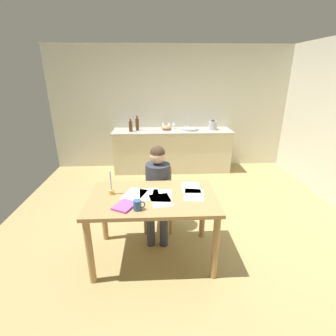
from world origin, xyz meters
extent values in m
cube|color=tan|center=(0.00, 0.00, -0.02)|extent=(5.20, 5.20, 0.04)
cube|color=beige|center=(0.00, 2.60, 1.30)|extent=(5.20, 0.12, 2.60)
cube|color=beige|center=(0.00, 2.24, 0.43)|extent=(2.48, 0.60, 0.86)
cube|color=#B7B2A8|center=(0.00, 2.24, 0.88)|extent=(2.52, 0.64, 0.04)
cube|color=tan|center=(-0.39, -0.59, 0.77)|extent=(1.38, 0.84, 0.04)
cylinder|color=tan|center=(-1.02, -0.95, 0.38)|extent=(0.07, 0.07, 0.75)
cylinder|color=tan|center=(0.24, -0.95, 0.38)|extent=(0.07, 0.07, 0.75)
cylinder|color=tan|center=(-1.02, -0.23, 0.38)|extent=(0.07, 0.07, 0.75)
cylinder|color=tan|center=(0.24, -0.23, 0.38)|extent=(0.07, 0.07, 0.75)
cube|color=tan|center=(-0.33, 0.01, 0.44)|extent=(0.42, 0.42, 0.04)
cube|color=tan|center=(-0.32, 0.20, 0.65)|extent=(0.36, 0.05, 0.40)
cylinder|color=tan|center=(-0.51, -0.15, 0.22)|extent=(0.04, 0.04, 0.43)
cylinder|color=tan|center=(-0.17, -0.16, 0.22)|extent=(0.04, 0.04, 0.43)
cylinder|color=tan|center=(-0.49, 0.19, 0.22)|extent=(0.04, 0.04, 0.43)
cylinder|color=tan|center=(-0.15, 0.18, 0.22)|extent=(0.04, 0.04, 0.43)
cylinder|color=#333842|center=(-0.33, -0.01, 0.70)|extent=(0.34, 0.34, 0.50)
sphere|color=#D8AD8C|center=(-0.33, -0.01, 1.06)|extent=(0.20, 0.20, 0.20)
sphere|color=#473323|center=(-0.33, -0.01, 1.10)|extent=(0.19, 0.19, 0.19)
cylinder|color=#383847|center=(-0.42, -0.19, 0.45)|extent=(0.15, 0.39, 0.13)
cylinder|color=#383847|center=(-0.43, -0.38, 0.23)|extent=(0.10, 0.10, 0.45)
cylinder|color=#383847|center=(-0.26, -0.20, 0.45)|extent=(0.15, 0.39, 0.13)
cylinder|color=#383847|center=(-0.27, -0.39, 0.23)|extent=(0.10, 0.10, 0.45)
cylinder|color=#33598C|center=(-0.54, -0.86, 0.84)|extent=(0.08, 0.08, 0.10)
torus|color=#33598C|center=(-0.49, -0.86, 0.85)|extent=(0.07, 0.01, 0.07)
cylinder|color=gold|center=(-0.84, -0.51, 0.82)|extent=(0.06, 0.06, 0.05)
cylinder|color=white|center=(-0.84, -0.51, 0.95)|extent=(0.02, 0.02, 0.23)
cube|color=#B350A4|center=(-0.67, -0.80, 0.80)|extent=(0.26, 0.28, 0.02)
cube|color=white|center=(-0.31, -0.68, 0.79)|extent=(0.26, 0.33, 0.00)
cube|color=white|center=(0.05, -0.38, 0.79)|extent=(0.23, 0.31, 0.00)
cube|color=white|center=(0.06, -0.57, 0.79)|extent=(0.26, 0.33, 0.00)
cube|color=white|center=(-0.43, -0.53, 0.79)|extent=(0.23, 0.31, 0.00)
cube|color=white|center=(-0.59, -0.53, 0.79)|extent=(0.30, 0.35, 0.00)
cube|color=white|center=(-0.29, -0.57, 0.79)|extent=(0.24, 0.32, 0.00)
cylinder|color=#B2B7BC|center=(0.37, 2.24, 0.92)|extent=(0.36, 0.36, 0.04)
cylinder|color=silver|center=(0.37, 2.40, 1.02)|extent=(0.02, 0.02, 0.24)
cylinder|color=#593319|center=(-0.87, 2.15, 1.00)|extent=(0.08, 0.08, 0.21)
cylinder|color=#593319|center=(-0.87, 2.15, 1.13)|extent=(0.03, 0.03, 0.05)
cylinder|color=#593319|center=(-0.74, 2.26, 1.02)|extent=(0.07, 0.07, 0.24)
cylinder|color=#593319|center=(-0.74, 2.26, 1.17)|extent=(0.03, 0.03, 0.06)
ellipsoid|color=tan|center=(-0.12, 2.28, 0.95)|extent=(0.21, 0.21, 0.10)
cylinder|color=#B7BABF|center=(0.87, 2.24, 0.99)|extent=(0.18, 0.18, 0.18)
cone|color=#262628|center=(0.87, 2.24, 1.10)|extent=(0.11, 0.11, 0.04)
cylinder|color=silver|center=(0.05, 2.39, 0.90)|extent=(0.06, 0.06, 0.00)
cylinder|color=silver|center=(0.05, 2.39, 0.94)|extent=(0.01, 0.01, 0.07)
cone|color=silver|center=(0.05, 2.39, 1.01)|extent=(0.07, 0.07, 0.08)
cylinder|color=silver|center=(-0.06, 2.39, 0.90)|extent=(0.06, 0.06, 0.00)
cylinder|color=silver|center=(-0.06, 2.39, 0.94)|extent=(0.01, 0.01, 0.07)
cone|color=silver|center=(-0.06, 2.39, 1.01)|extent=(0.07, 0.07, 0.08)
cylinder|color=silver|center=(-0.19, 2.39, 0.90)|extent=(0.06, 0.06, 0.00)
cylinder|color=silver|center=(-0.19, 2.39, 0.94)|extent=(0.01, 0.01, 0.07)
cone|color=silver|center=(-0.19, 2.39, 1.01)|extent=(0.07, 0.07, 0.08)
camera|label=1|loc=(-0.34, -3.00, 2.04)|focal=26.69mm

